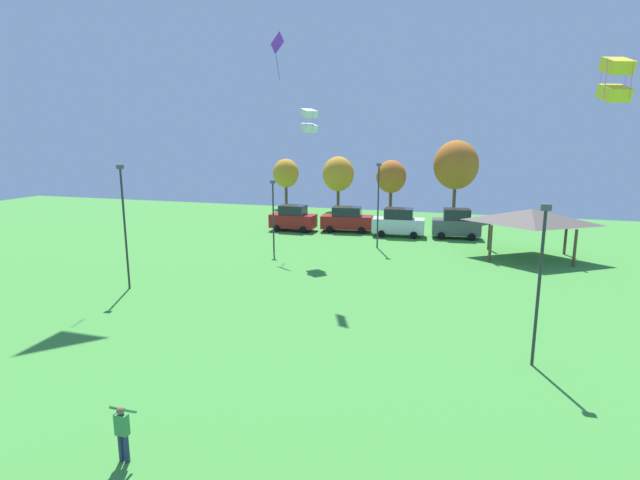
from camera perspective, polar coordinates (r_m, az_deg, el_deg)
name	(u,v)px	position (r m, az deg, el deg)	size (l,w,h in m)	color
person_standing_near_foreground	(122,430)	(15.28, -21.65, -19.53)	(0.52, 0.48, 1.66)	navy
kite_flying_1	(309,121)	(36.96, -1.28, 13.48)	(1.39, 1.38, 1.74)	white
kite_flying_4	(616,79)	(26.21, 30.72, 15.50)	(1.38, 1.45, 2.01)	yellow
kite_flying_6	(277,45)	(42.35, -4.89, 21.34)	(1.56, 1.00, 3.65)	purple
parked_car_leftmost	(293,218)	(47.07, -3.10, 2.50)	(4.24, 2.12, 2.42)	maroon
parked_car_second_from_left	(347,219)	(46.62, 3.08, 2.37)	(4.93, 2.49, 2.33)	maroon
parked_car_third_from_left	(398,223)	(44.89, 8.96, 1.98)	(4.65, 2.33, 2.50)	silver
parked_car_rightmost_in_row	(456,224)	(45.05, 15.31, 1.78)	(4.26, 2.31, 2.59)	#4C5156
park_pavilion	(531,216)	(39.14, 22.98, 2.54)	(7.03, 5.01, 3.60)	brown
light_post_0	(378,201)	(39.51, 6.67, 4.45)	(0.36, 0.20, 6.71)	#2D2D33
light_post_1	(540,277)	(20.37, 23.82, -3.88)	(0.36, 0.20, 6.28)	#2D2D33
light_post_2	(124,221)	(30.45, -21.46, 2.04)	(0.36, 0.20, 7.16)	#2D2D33
light_post_3	(273,211)	(38.50, -5.37, 3.34)	(0.36, 0.20, 5.47)	#2D2D33
treeline_tree_0	(286,173)	(62.73, -3.92, 7.60)	(3.21, 3.21, 6.06)	brown
treeline_tree_1	(338,174)	(60.01, 2.11, 7.54)	(3.75, 3.75, 6.45)	brown
treeline_tree_2	(391,177)	(57.24, 8.14, 7.16)	(3.37, 3.37, 6.18)	brown
treeline_tree_3	(456,165)	(57.00, 15.28, 8.26)	(4.83, 4.83, 8.37)	brown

